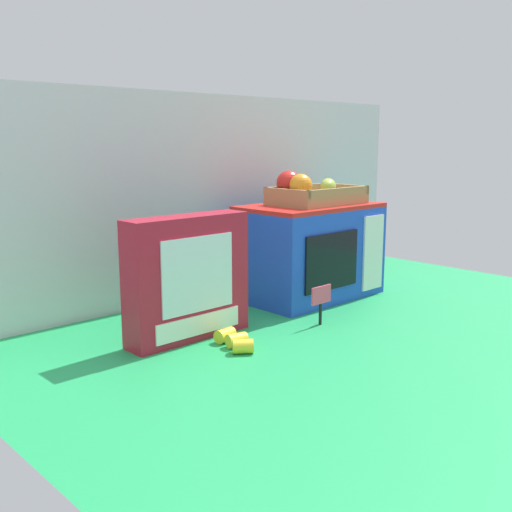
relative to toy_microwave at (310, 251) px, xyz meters
name	(u,v)px	position (x,y,z in m)	size (l,w,h in m)	color
ground_plane	(283,309)	(-0.16, -0.04, -0.14)	(1.70, 1.70, 0.00)	#219E54
display_back_panel	(215,195)	(-0.16, 0.25, 0.16)	(1.61, 0.03, 0.59)	silver
toy_microwave	(310,251)	(0.00, 0.00, 0.00)	(0.41, 0.25, 0.28)	blue
food_groups_crate	(311,193)	(0.00, 0.00, 0.17)	(0.27, 0.17, 0.10)	#A37F51
cookie_set_box	(188,278)	(-0.50, -0.06, 0.01)	(0.31, 0.08, 0.29)	#B2192D
price_sign	(321,299)	(-0.19, -0.21, -0.07)	(0.07, 0.01, 0.10)	black
loose_toy_banana	(235,340)	(-0.46, -0.19, -0.12)	(0.07, 0.13, 0.03)	yellow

